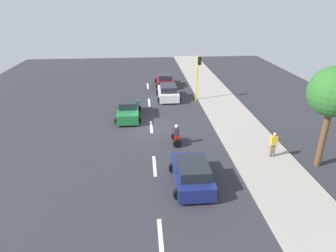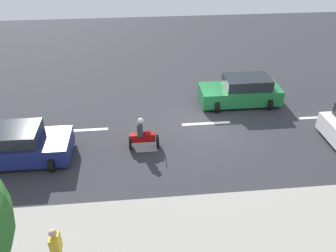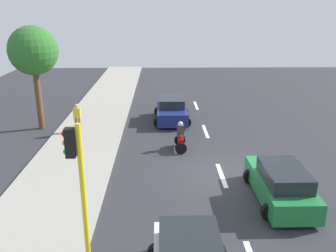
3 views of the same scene
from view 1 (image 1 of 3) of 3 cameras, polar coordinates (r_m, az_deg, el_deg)
name	(u,v)px [view 1 (image 1 of 3)]	position (r m, az deg, el deg)	size (l,w,h in m)	color
ground_plane	(151,127)	(23.71, -3.28, -0.28)	(40.00, 60.00, 0.10)	#2D2D33
sidewalk	(236,123)	(24.82, 13.08, 0.56)	(4.00, 60.00, 0.15)	#9E998E
lane_stripe_far_north	(161,238)	(13.62, -1.44, -21.01)	(0.20, 2.40, 0.01)	white
lane_stripe_north	(155,166)	(18.37, -2.64, -7.74)	(0.20, 2.40, 0.01)	white
lane_stripe_mid	(151,127)	(23.69, -3.29, -0.16)	(0.20, 2.40, 0.01)	white
lane_stripe_south	(149,103)	(29.27, -3.69, 4.59)	(0.20, 2.40, 0.01)	white
lane_stripe_far_south	(148,86)	(35.00, -3.96, 7.80)	(0.20, 2.40, 0.01)	white
car_green	(128,110)	(25.53, -7.74, 3.17)	(2.19, 4.25, 1.52)	#1E7238
car_maroon	(165,80)	(34.67, -0.66, 8.91)	(2.20, 3.82, 1.52)	maroon
car_white	(168,92)	(30.05, 0.02, 6.56)	(2.34, 3.85, 1.52)	white
car_dark_blue	(192,174)	(16.32, 4.72, -9.31)	(2.35, 3.85, 1.52)	navy
motorcycle	(176,136)	(20.67, 1.65, -1.91)	(0.60, 1.30, 1.53)	black
pedestrian_near_signal	(273,144)	(19.82, 19.85, -3.28)	(0.40, 0.24, 1.69)	#72604C
traffic_light_corner	(198,72)	(29.15, 5.87, 10.42)	(0.49, 0.24, 4.50)	yellow
street_tree_south	(334,93)	(18.90, 29.60, 5.68)	(2.87, 2.87, 6.21)	brown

